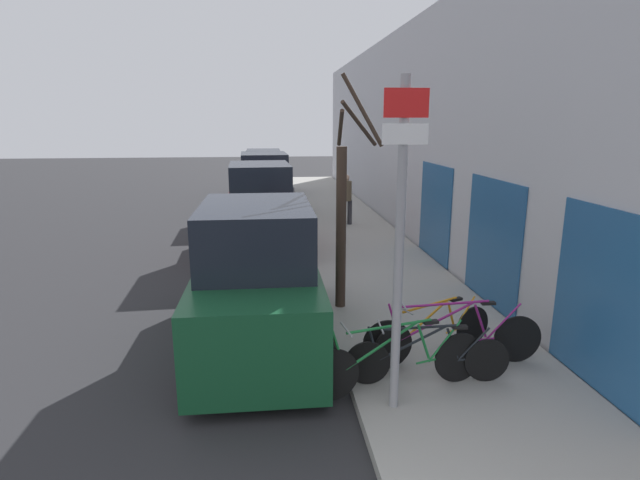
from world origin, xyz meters
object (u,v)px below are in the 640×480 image
Objects in this scene: bicycle_1 at (428,358)px; bicycle_3 at (435,332)px; parked_car_0 at (258,282)px; street_tree at (343,211)px; pedestrian_near at (346,196)px; signpost at (400,240)px; bicycle_0 at (398,362)px; bicycle_2 at (453,337)px; parked_car_2 at (264,189)px; parked_car_3 at (264,176)px; parked_car_1 at (261,213)px.

bicycle_3 is (0.36, 0.76, 0.01)m from bicycle_1.
street_tree is (1.59, 1.24, 0.92)m from parked_car_0.
parked_car_0 is 9.35m from pedestrian_near.
street_tree reaches higher than parked_car_0.
bicycle_3 is at bearing 72.94° from pedestrian_near.
bicycle_0 is at bearing 68.97° from signpost.
pedestrian_near reaches higher than bicycle_1.
bicycle_1 is at bearing 71.12° from pedestrian_near.
bicycle_0 is 0.49m from bicycle_1.
bicycle_0 is at bearing 124.39° from bicycle_2.
parked_car_2 is at bearing 13.81° from bicycle_2.
pedestrian_near reaches higher than bicycle_3.
pedestrian_near reaches higher than bicycle_2.
parked_car_2 is 1.08× the size of parked_car_3.
parked_car_1 is 0.94× the size of parked_car_2.
parked_car_2 reaches higher than bicycle_2.
pedestrian_near is (1.20, 11.21, -1.14)m from signpost.
parked_car_1 is 1.02× the size of parked_car_3.
parked_car_0 is at bearing -92.82° from parked_car_2.
parked_car_2 reaches higher than pedestrian_near.
parked_car_2 is (-2.16, 13.09, 0.59)m from bicycle_1.
bicycle_1 is 0.50× the size of parked_car_1.
bicycle_1 is at bearing -83.50° from parked_car_3.
bicycle_3 is 2.89m from parked_car_0.
parked_car_2 is (-1.70, 13.25, 0.54)m from bicycle_0.
bicycle_2 is 0.62× the size of street_tree.
pedestrian_near is at bearing 42.99° from parked_car_1.
parked_car_1 reaches higher than bicycle_3.
bicycle_2 is at bearing -24.96° from parked_car_0.
parked_car_0 is at bearing -92.35° from parked_car_1.
street_tree is at bearing 2.47° from bicycle_3.
bicycle_3 is 12.59m from parked_car_2.
parked_car_1 is 1.05× the size of street_tree.
parked_car_0 is 5.98m from parked_car_1.
street_tree is (-0.10, 3.56, -0.29)m from signpost.
pedestrian_near is (2.89, 8.89, 0.07)m from parked_car_0.
parked_car_2 is 10.18m from street_tree.
bicycle_0 is at bearing -46.86° from parked_car_0.
parked_car_3 reaches higher than bicycle_1.
signpost is 0.88× the size of parked_car_1.
bicycle_0 is 18.80m from parked_car_3.
street_tree reaches higher than parked_car_1.
signpost is 1.77× the size of bicycle_1.
bicycle_2 is (0.54, 0.47, 0.05)m from bicycle_1.
bicycle_2 is at bearing -66.57° from bicycle_0.
bicycle_2 is at bearing -81.66° from parked_car_3.
parked_car_3 is 8.34m from pedestrian_near.
parked_car_0 is (-2.82, 1.33, 0.51)m from bicycle_2.
parked_car_0 is 1.04× the size of parked_car_1.
parked_car_2 is at bearing 98.30° from street_tree.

